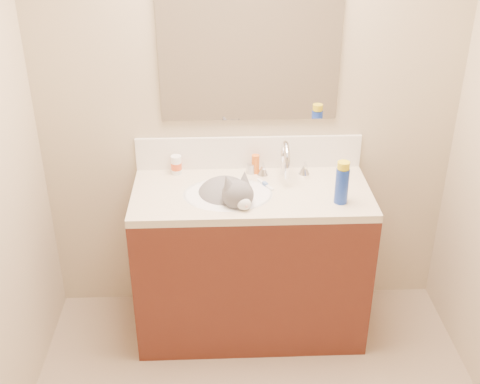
{
  "coord_description": "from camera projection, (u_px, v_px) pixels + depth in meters",
  "views": [
    {
      "loc": [
        -0.17,
        -1.68,
        2.28
      ],
      "look_at": [
        -0.06,
        0.92,
        0.88
      ],
      "focal_mm": 45.0,
      "sensor_mm": 36.0,
      "label": 1
    }
  ],
  "objects": [
    {
      "name": "counter_slab",
      "position": [
        251.0,
        194.0,
        3.03
      ],
      "size": [
        1.2,
        0.55,
        0.04
      ],
      "primitive_type": "cube",
      "color": "beige",
      "rests_on": "vanity_cabinet"
    },
    {
      "name": "cat",
      "position": [
        227.0,
        199.0,
        3.0
      ],
      "size": [
        0.42,
        0.44,
        0.32
      ],
      "rotation": [
        0.0,
        0.0,
        0.44
      ],
      "color": "#585658",
      "rests_on": "basin"
    },
    {
      "name": "vanity_cabinet",
      "position": [
        251.0,
        264.0,
        3.23
      ],
      "size": [
        1.2,
        0.55,
        0.82
      ],
      "primitive_type": "cube",
      "color": "#4F1F15",
      "rests_on": "ground"
    },
    {
      "name": "backsplash",
      "position": [
        249.0,
        153.0,
        3.21
      ],
      "size": [
        1.2,
        0.02,
        0.18
      ],
      "primitive_type": "cube",
      "color": "white",
      "rests_on": "counter_slab"
    },
    {
      "name": "spray_cap",
      "position": [
        344.0,
        165.0,
        2.82
      ],
      "size": [
        0.07,
        0.07,
        0.04
      ],
      "primitive_type": "cylinder",
      "rotation": [
        0.0,
        0.0,
        0.22
      ],
      "color": "yellow",
      "rests_on": "spray_can"
    },
    {
      "name": "mirror",
      "position": [
        250.0,
        42.0,
        2.93
      ],
      "size": [
        0.9,
        0.02,
        0.8
      ],
      "primitive_type": "cube",
      "color": "white",
      "rests_on": "room_shell"
    },
    {
      "name": "silver_jar",
      "position": [
        251.0,
        168.0,
        3.18
      ],
      "size": [
        0.06,
        0.06,
        0.05
      ],
      "primitive_type": "cylinder",
      "rotation": [
        0.0,
        0.0,
        0.27
      ],
      "color": "#B7B7BC",
      "rests_on": "counter_slab"
    },
    {
      "name": "basin",
      "position": [
        228.0,
        206.0,
        3.02
      ],
      "size": [
        0.45,
        0.36,
        0.14
      ],
      "primitive_type": "ellipsoid",
      "color": "white",
      "rests_on": "vanity_cabinet"
    },
    {
      "name": "pill_bottle",
      "position": [
        176.0,
        165.0,
        3.17
      ],
      "size": [
        0.07,
        0.07,
        0.1
      ],
      "primitive_type": "cylinder",
      "rotation": [
        0.0,
        0.0,
        0.2
      ],
      "color": "white",
      "rests_on": "counter_slab"
    },
    {
      "name": "room_shell",
      "position": [
        272.0,
        160.0,
        1.86
      ],
      "size": [
        2.24,
        2.54,
        2.52
      ],
      "color": "#BCAB8C",
      "rests_on": "ground"
    },
    {
      "name": "spray_can",
      "position": [
        342.0,
        186.0,
        2.87
      ],
      "size": [
        0.08,
        0.08,
        0.18
      ],
      "primitive_type": "cylinder",
      "rotation": [
        0.0,
        0.0,
        0.22
      ],
      "color": "#1735A1",
      "rests_on": "counter_slab"
    },
    {
      "name": "toothbrush",
      "position": [
        265.0,
        184.0,
        3.07
      ],
      "size": [
        0.08,
        0.13,
        0.01
      ],
      "primitive_type": "cube",
      "rotation": [
        0.0,
        0.0,
        0.5
      ],
      "color": "white",
      "rests_on": "counter_slab"
    },
    {
      "name": "faucet",
      "position": [
        285.0,
        163.0,
        3.11
      ],
      "size": [
        0.28,
        0.2,
        0.21
      ],
      "color": "silver",
      "rests_on": "counter_slab"
    },
    {
      "name": "amber_bottle",
      "position": [
        256.0,
        164.0,
        3.17
      ],
      "size": [
        0.05,
        0.05,
        0.1
      ],
      "primitive_type": "cylinder",
      "rotation": [
        0.0,
        0.0,
        -0.27
      ],
      "color": "orange",
      "rests_on": "counter_slab"
    },
    {
      "name": "toothbrush_head",
      "position": [
        265.0,
        184.0,
        3.06
      ],
      "size": [
        0.03,
        0.04,
        0.02
      ],
      "primitive_type": "cube",
      "rotation": [
        0.0,
        0.0,
        0.5
      ],
      "color": "#5B7FC2",
      "rests_on": "counter_slab"
    },
    {
      "name": "pill_label",
      "position": [
        176.0,
        166.0,
        3.17
      ],
      "size": [
        0.07,
        0.07,
        0.04
      ],
      "primitive_type": "cylinder",
      "rotation": [
        0.0,
        0.0,
        0.2
      ],
      "color": "#DD5024",
      "rests_on": "pill_bottle"
    }
  ]
}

